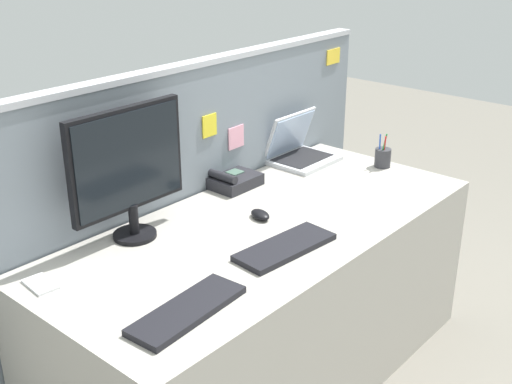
{
  "coord_description": "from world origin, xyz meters",
  "views": [
    {
      "loc": [
        -1.74,
        -1.47,
        1.82
      ],
      "look_at": [
        0.0,
        0.05,
        0.84
      ],
      "focal_mm": 45.73,
      "sensor_mm": 36.0,
      "label": 1
    }
  ],
  "objects_px": {
    "keyboard_spare": "(187,310)",
    "cell_phone_white_slab": "(40,284)",
    "desktop_monitor": "(128,165)",
    "computer_mouse_right_hand": "(260,215)",
    "laptop": "(298,149)",
    "desk_phone": "(233,180)",
    "pen_cup": "(383,157)",
    "keyboard_main": "(285,247)"
  },
  "relations": [
    {
      "from": "keyboard_spare",
      "to": "cell_phone_white_slab",
      "type": "relative_size",
      "value": 3.18
    },
    {
      "from": "desktop_monitor",
      "to": "computer_mouse_right_hand",
      "type": "bearing_deg",
      "value": -30.95
    },
    {
      "from": "laptop",
      "to": "desk_phone",
      "type": "xyz_separation_m",
      "value": [
        -0.45,
        0.01,
        -0.03
      ]
    },
    {
      "from": "pen_cup",
      "to": "computer_mouse_right_hand",
      "type": "bearing_deg",
      "value": 175.75
    },
    {
      "from": "cell_phone_white_slab",
      "to": "laptop",
      "type": "bearing_deg",
      "value": 9.01
    },
    {
      "from": "pen_cup",
      "to": "keyboard_main",
      "type": "bearing_deg",
      "value": -169.5
    },
    {
      "from": "laptop",
      "to": "keyboard_spare",
      "type": "xyz_separation_m",
      "value": [
        -1.27,
        -0.57,
        -0.05
      ]
    },
    {
      "from": "keyboard_spare",
      "to": "computer_mouse_right_hand",
      "type": "bearing_deg",
      "value": 18.56
    },
    {
      "from": "laptop",
      "to": "computer_mouse_right_hand",
      "type": "distance_m",
      "value": 0.69
    },
    {
      "from": "keyboard_spare",
      "to": "desk_phone",
      "type": "bearing_deg",
      "value": 30.9
    },
    {
      "from": "desk_phone",
      "to": "cell_phone_white_slab",
      "type": "xyz_separation_m",
      "value": [
        -1.02,
        -0.1,
        -0.03
      ]
    },
    {
      "from": "laptop",
      "to": "desk_phone",
      "type": "relative_size",
      "value": 1.44
    },
    {
      "from": "keyboard_spare",
      "to": "pen_cup",
      "type": "height_order",
      "value": "pen_cup"
    },
    {
      "from": "cell_phone_white_slab",
      "to": "pen_cup",
      "type": "bearing_deg",
      "value": -3.54
    },
    {
      "from": "desk_phone",
      "to": "keyboard_spare",
      "type": "distance_m",
      "value": 1.0
    },
    {
      "from": "desk_phone",
      "to": "computer_mouse_right_hand",
      "type": "height_order",
      "value": "desk_phone"
    },
    {
      "from": "desk_phone",
      "to": "keyboard_spare",
      "type": "xyz_separation_m",
      "value": [
        -0.82,
        -0.57,
        -0.02
      ]
    },
    {
      "from": "laptop",
      "to": "desktop_monitor",
      "type": "bearing_deg",
      "value": -177.85
    },
    {
      "from": "desktop_monitor",
      "to": "keyboard_main",
      "type": "bearing_deg",
      "value": -60.07
    },
    {
      "from": "laptop",
      "to": "cell_phone_white_slab",
      "type": "bearing_deg",
      "value": -176.46
    },
    {
      "from": "desktop_monitor",
      "to": "keyboard_spare",
      "type": "height_order",
      "value": "desktop_monitor"
    },
    {
      "from": "pen_cup",
      "to": "cell_phone_white_slab",
      "type": "relative_size",
      "value": 1.35
    },
    {
      "from": "laptop",
      "to": "keyboard_main",
      "type": "height_order",
      "value": "laptop"
    },
    {
      "from": "keyboard_main",
      "to": "keyboard_spare",
      "type": "distance_m",
      "value": 0.51
    },
    {
      "from": "pen_cup",
      "to": "desk_phone",
      "type": "bearing_deg",
      "value": 150.77
    },
    {
      "from": "desk_phone",
      "to": "cell_phone_white_slab",
      "type": "height_order",
      "value": "desk_phone"
    },
    {
      "from": "keyboard_spare",
      "to": "keyboard_main",
      "type": "bearing_deg",
      "value": -0.5
    },
    {
      "from": "keyboard_spare",
      "to": "pen_cup",
      "type": "distance_m",
      "value": 1.49
    },
    {
      "from": "desktop_monitor",
      "to": "laptop",
      "type": "distance_m",
      "value": 1.08
    },
    {
      "from": "laptop",
      "to": "computer_mouse_right_hand",
      "type": "xyz_separation_m",
      "value": [
        -0.62,
        -0.3,
        -0.04
      ]
    },
    {
      "from": "computer_mouse_right_hand",
      "to": "cell_phone_white_slab",
      "type": "height_order",
      "value": "computer_mouse_right_hand"
    },
    {
      "from": "pen_cup",
      "to": "laptop",
      "type": "bearing_deg",
      "value": 118.83
    },
    {
      "from": "pen_cup",
      "to": "keyboard_spare",
      "type": "bearing_deg",
      "value": -171.87
    },
    {
      "from": "cell_phone_white_slab",
      "to": "computer_mouse_right_hand",
      "type": "bearing_deg",
      "value": -8.01
    },
    {
      "from": "laptop",
      "to": "pen_cup",
      "type": "xyz_separation_m",
      "value": [
        0.2,
        -0.36,
        -0.01
      ]
    },
    {
      "from": "desktop_monitor",
      "to": "laptop",
      "type": "xyz_separation_m",
      "value": [
        1.05,
        0.04,
        -0.22
      ]
    },
    {
      "from": "pen_cup",
      "to": "cell_phone_white_slab",
      "type": "distance_m",
      "value": 1.69
    },
    {
      "from": "computer_mouse_right_hand",
      "to": "keyboard_spare",
      "type": "bearing_deg",
      "value": -139.22
    },
    {
      "from": "desktop_monitor",
      "to": "computer_mouse_right_hand",
      "type": "height_order",
      "value": "desktop_monitor"
    },
    {
      "from": "keyboard_main",
      "to": "computer_mouse_right_hand",
      "type": "bearing_deg",
      "value": 64.33
    },
    {
      "from": "keyboard_main",
      "to": "keyboard_spare",
      "type": "xyz_separation_m",
      "value": [
        -0.51,
        -0.03,
        0.0
      ]
    },
    {
      "from": "desktop_monitor",
      "to": "keyboard_main",
      "type": "relative_size",
      "value": 1.25
    }
  ]
}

